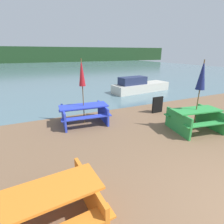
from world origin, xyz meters
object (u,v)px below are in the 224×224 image
Objects in this scene: umbrella_crimson at (82,74)px; picnic_table_orange at (42,208)px; umbrella_navy at (202,76)px; picnic_table_blue at (84,112)px; signboard at (157,105)px; boat at (139,86)px; picnic_table_green at (195,118)px.

picnic_table_orange is at bearing -114.49° from umbrella_crimson.
umbrella_crimson is (-3.42, 2.31, -0.01)m from umbrella_navy.
signboard reaches higher than picnic_table_blue.
signboard is (-1.74, -4.18, -0.03)m from boat.
picnic_table_blue is 0.79× the size of umbrella_crimson.
boat is (1.78, 6.30, -0.07)m from picnic_table_green.
picnic_table_orange is 4.69m from umbrella_crimson.
boat reaches higher than signboard.
umbrella_crimson reaches higher than picnic_table_green.
picnic_table_green is 4.12m from picnic_table_blue.
picnic_table_blue is 4.39m from umbrella_navy.
signboard is (0.04, 2.12, -1.58)m from umbrella_navy.
boat is at bearing 37.47° from umbrella_crimson.
umbrella_crimson reaches higher than boat.
picnic_table_orange is 5.74m from umbrella_navy.
picnic_table_blue is 3.46m from signboard.
umbrella_crimson is (1.84, 4.04, 1.50)m from picnic_table_orange.
picnic_table_green is 6.55m from boat.
umbrella_crimson reaches higher than picnic_table_blue.
umbrella_crimson is 0.56× the size of boat.
picnic_table_orange is 4.44m from picnic_table_blue.
picnic_table_blue is at bearing 176.78° from signboard.
umbrella_crimson reaches higher than signboard.
boat is at bearing 48.75° from picnic_table_orange.
umbrella_crimson is at bearing -148.92° from boat.
picnic_table_green is at bearing -116.57° from umbrella_navy.
signboard is at bearing -3.22° from picnic_table_blue.
picnic_table_orange is at bearing -114.49° from picnic_table_blue.
umbrella_navy reaches higher than picnic_table_green.
boat is at bearing 37.47° from picnic_table_blue.
picnic_table_blue is 1.50m from umbrella_crimson.
picnic_table_blue is 0.44× the size of boat.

